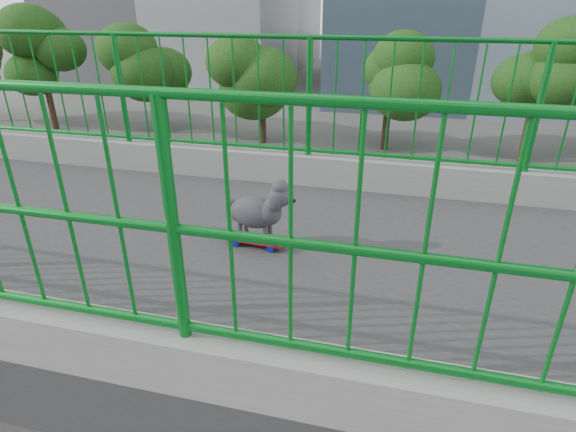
# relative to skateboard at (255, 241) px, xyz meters

# --- Properties ---
(road) EXTENTS (18.00, 90.00, 0.02)m
(road) POSITION_rel_skateboard_xyz_m (-13.00, -3.89, -7.03)
(road) COLOR black
(road) RESTS_ON ground
(street_trees) EXTENTS (5.30, 60.40, 7.26)m
(street_trees) POSITION_rel_skateboard_xyz_m (-26.03, -2.83, -2.32)
(street_trees) COLOR black
(street_trees) RESTS_ON ground
(skateboard) EXTENTS (0.16, 0.45, 0.06)m
(skateboard) POSITION_rel_skateboard_xyz_m (0.00, 0.00, 0.00)
(skateboard) COLOR red
(skateboard) RESTS_ON footbridge
(poodle) EXTENTS (0.25, 0.55, 0.46)m
(poodle) POSITION_rel_skateboard_xyz_m (0.00, 0.03, 0.26)
(poodle) COLOR #2F2C31
(poodle) RESTS_ON skateboard
(car_3) EXTENTS (1.84, 4.54, 1.32)m
(car_3) POSITION_rel_skateboard_xyz_m (-15.60, -3.88, -6.39)
(car_3) COLOR silver
(car_3) RESTS_ON ground
(car_4) EXTENTS (1.78, 4.41, 1.50)m
(car_4) POSITION_rel_skateboard_xyz_m (-18.80, 7.80, -6.29)
(car_4) COLOR #A5A5AA
(car_4) RESTS_ON ground
(car_6) EXTENTS (2.17, 4.71, 1.31)m
(car_6) POSITION_rel_skateboard_xyz_m (-9.20, -9.30, -6.39)
(car_6) COLOR red
(car_6) RESTS_ON ground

